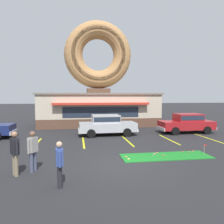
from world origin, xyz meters
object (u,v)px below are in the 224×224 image
Objects in this scene: car_silver at (107,124)px; trash_bin at (150,122)px; pedestrian_hooded_kid at (59,162)px; golf_ball at (153,155)px; pedestrian_blue_sweater_man at (15,151)px; putting_flag_pin at (205,147)px; pedestrian_leather_jacket_man at (33,149)px; car_red at (187,122)px.

trash_bin is at bearing 39.59° from car_silver.
car_silver reaches higher than pedestrian_hooded_kid.
pedestrian_blue_sweater_man is at bearing -164.08° from golf_ball.
pedestrian_blue_sweater_man reaches higher than putting_flag_pin.
car_silver is 6.45m from trash_bin.
pedestrian_leather_jacket_man reaches higher than car_silver.
trash_bin reaches higher than putting_flag_pin.
pedestrian_leather_jacket_man reaches higher than putting_flag_pin.
car_silver is (-4.22, 6.59, 0.43)m from putting_flag_pin.
pedestrian_leather_jacket_man is (-10.79, -7.78, 0.05)m from car_red.
car_red is at bearing 35.49° from pedestrian_blue_sweater_man.
trash_bin reaches higher than golf_ball.
putting_flag_pin is 0.35× the size of pedestrian_hooded_kid.
golf_ball is at bearing 35.32° from pedestrian_hooded_kid.
trash_bin is (9.63, 12.19, -0.46)m from pedestrian_blue_sweater_man.
pedestrian_hooded_kid is at bearing -135.38° from car_red.
pedestrian_leather_jacket_man reaches higher than golf_ball.
pedestrian_hooded_kid is 15.66m from trash_bin.
car_red is at bearing -66.67° from trash_bin.
putting_flag_pin is at bearing 21.86° from pedestrian_hooded_kid.
pedestrian_leather_jacket_man is at bearing -165.69° from golf_ball.
pedestrian_blue_sweater_man is (-6.19, -1.77, 0.91)m from golf_ball.
car_red is 4.69× the size of trash_bin.
car_red is 2.65× the size of pedestrian_blue_sweater_man.
putting_flag_pin is 0.32× the size of pedestrian_blue_sweater_man.
pedestrian_hooded_kid is at bearing -106.96° from car_silver.
car_silver is at bearing 60.03° from pedestrian_blue_sweater_man.
car_red reaches higher than trash_bin.
golf_ball is 6.50m from pedestrian_blue_sweater_man.
pedestrian_hooded_kid is 0.94× the size of pedestrian_leather_jacket_man.
car_red reaches higher than pedestrian_hooded_kid.
pedestrian_leather_jacket_man is (-1.19, 1.70, 0.06)m from pedestrian_hooded_kid.
trash_bin is (9.03, 11.85, -0.42)m from pedestrian_leather_jacket_man.
pedestrian_blue_sweater_man is 1.77× the size of trash_bin.
pedestrian_blue_sweater_man reaches higher than car_red.
putting_flag_pin is at bearing -57.36° from car_silver.
pedestrian_blue_sweater_man is at bearing -119.97° from car_silver.
golf_ball is at bearing 174.15° from putting_flag_pin.
car_red is (2.50, 6.63, 0.43)m from putting_flag_pin.
putting_flag_pin is 7.67m from pedestrian_hooded_kid.
golf_ball is at bearing -76.37° from car_silver.
putting_flag_pin is 0.12× the size of car_red.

